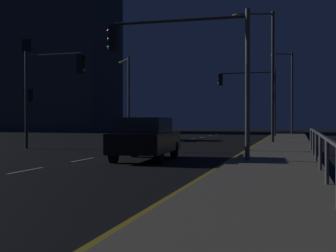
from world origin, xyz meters
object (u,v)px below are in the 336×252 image
object	(u,v)px
car_oncoming	(148,129)
street_lamp_mid_block	(266,63)
car	(146,138)
traffic_light_near_right	(249,89)
traffic_light_overhead_east	(52,79)
traffic_light_far_left	(181,54)
street_lamp_across_street	(289,85)
street_lamp_corner	(127,88)
building_distant	(26,21)

from	to	relation	value
car_oncoming	street_lamp_mid_block	distance (m)	10.39
car	traffic_light_near_right	xyz separation A→B (m)	(1.58, 24.06, 3.21)
traffic_light_overhead_east	traffic_light_near_right	size ratio (longest dim) A/B	0.92
car_oncoming	traffic_light_far_left	distance (m)	19.11
traffic_light_near_right	street_lamp_across_street	world-z (taller)	street_lamp_across_street
street_lamp_across_street	street_lamp_corner	bearing A→B (deg)	-150.44
traffic_light_near_right	car_oncoming	bearing A→B (deg)	-134.06
car_oncoming	street_lamp_across_street	distance (m)	16.08
street_lamp_mid_block	building_distant	xyz separation A→B (m)	(-32.17, 27.36, 9.41)
traffic_light_overhead_east	street_lamp_corner	size ratio (longest dim) A/B	0.75
traffic_light_overhead_east	street_lamp_across_street	distance (m)	26.50
traffic_light_far_left	building_distant	size ratio (longest dim) A/B	0.18
car_oncoming	traffic_light_overhead_east	bearing A→B (deg)	-97.26
car	traffic_light_overhead_east	size ratio (longest dim) A/B	0.90
street_lamp_across_street	street_lamp_corner	size ratio (longest dim) A/B	1.12
car_oncoming	traffic_light_overhead_east	size ratio (longest dim) A/B	0.88
traffic_light_far_left	traffic_light_near_right	bearing A→B (deg)	89.71
traffic_light_far_left	building_distant	world-z (taller)	building_distant
street_lamp_mid_block	car	bearing A→B (deg)	-105.25
street_lamp_mid_block	building_distant	bearing A→B (deg)	139.61
street_lamp_mid_block	traffic_light_near_right	bearing A→B (deg)	100.31
car	traffic_light_overhead_east	bearing A→B (deg)	140.67
traffic_light_far_left	street_lamp_corner	world-z (taller)	street_lamp_corner
building_distant	traffic_light_far_left	bearing A→B (deg)	-53.76
street_lamp_mid_block	street_lamp_corner	bearing A→B (deg)	143.30
street_lamp_across_street	street_lamp_mid_block	world-z (taller)	street_lamp_mid_block
traffic_light_overhead_east	traffic_light_near_right	xyz separation A→B (m)	(8.17, 18.66, 0.52)
car_oncoming	traffic_light_far_left	xyz separation A→B (m)	(6.55, -17.71, 2.95)
traffic_light_near_right	building_distant	world-z (taller)	building_distant
traffic_light_overhead_east	street_lamp_mid_block	world-z (taller)	street_lamp_mid_block
traffic_light_overhead_east	street_lamp_corner	world-z (taller)	street_lamp_corner
car	traffic_light_far_left	xyz separation A→B (m)	(1.46, -0.54, 2.95)
traffic_light_far_left	car	bearing A→B (deg)	159.73
traffic_light_overhead_east	traffic_light_far_left	bearing A→B (deg)	-36.42
building_distant	street_lamp_corner	bearing A→B (deg)	-42.39
street_lamp_corner	car_oncoming	bearing A→B (deg)	-55.98
street_lamp_across_street	street_lamp_mid_block	distance (m)	16.30
traffic_light_near_right	street_lamp_corner	xyz separation A→B (m)	(-9.93, -2.07, 0.07)
car_oncoming	street_lamp_mid_block	world-z (taller)	street_lamp_mid_block
traffic_light_near_right	building_distant	bearing A→B (deg)	151.46
traffic_light_overhead_east	street_lamp_mid_block	bearing A→B (deg)	37.17
car_oncoming	street_lamp_corner	distance (m)	6.69
car_oncoming	street_lamp_corner	world-z (taller)	street_lamp_corner
traffic_light_far_left	traffic_light_near_right	size ratio (longest dim) A/B	0.95
car	car_oncoming	distance (m)	17.91
car_oncoming	building_distant	xyz separation A→B (m)	(-23.50, 23.30, 13.46)
traffic_light_far_left	building_distant	bearing A→B (deg)	126.24
street_lamp_mid_block	car_oncoming	bearing A→B (deg)	154.89
car	building_distant	bearing A→B (deg)	125.24
car	car_oncoming	bearing A→B (deg)	106.52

